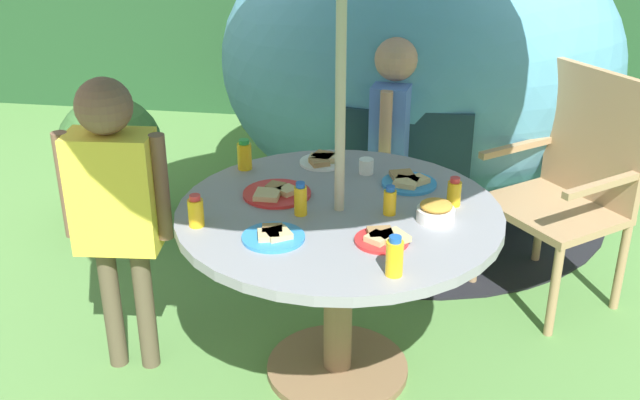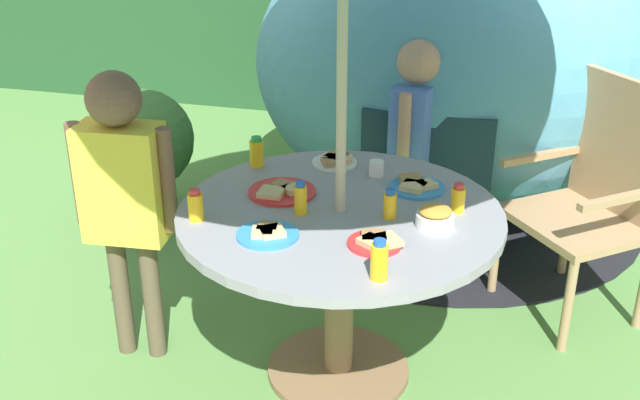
% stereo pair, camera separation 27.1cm
% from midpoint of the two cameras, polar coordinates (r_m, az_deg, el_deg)
% --- Properties ---
extents(ground_plane, '(10.00, 10.00, 0.02)m').
position_cam_midpoint_polar(ground_plane, '(3.15, 3.88, -12.77)').
color(ground_plane, '#548442').
extents(garden_table, '(1.18, 1.18, 0.71)m').
position_cam_midpoint_polar(garden_table, '(2.83, 4.22, -3.60)').
color(garden_table, brown).
rests_on(garden_table, ground_plane).
extents(wooden_chair, '(0.68, 0.69, 1.04)m').
position_cam_midpoint_polar(wooden_chair, '(3.52, 21.87, 0.63)').
color(wooden_chair, tan).
rests_on(wooden_chair, ground_plane).
extents(dome_tent, '(2.25, 2.25, 1.63)m').
position_cam_midpoint_polar(dome_tent, '(4.26, 11.57, 9.45)').
color(dome_tent, teal).
rests_on(dome_tent, ground_plane).
extents(potted_plant, '(0.54, 0.54, 0.74)m').
position_cam_midpoint_polar(potted_plant, '(4.20, -11.09, 3.87)').
color(potted_plant, brown).
rests_on(potted_plant, ground_plane).
extents(child_in_blue_shirt, '(0.21, 0.39, 1.14)m').
position_cam_midpoint_polar(child_in_blue_shirt, '(3.55, 9.24, 5.09)').
color(child_in_blue_shirt, brown).
rests_on(child_in_blue_shirt, ground_plane).
extents(child_in_yellow_shirt, '(0.40, 0.20, 1.19)m').
position_cam_midpoint_polar(child_in_yellow_shirt, '(2.93, -11.77, 1.15)').
color(child_in_yellow_shirt, brown).
rests_on(child_in_yellow_shirt, ground_plane).
extents(snack_bowl, '(0.13, 0.13, 0.07)m').
position_cam_midpoint_polar(snack_bowl, '(2.68, 11.38, -1.31)').
color(snack_bowl, white).
rests_on(snack_bowl, garden_table).
extents(plate_front_edge, '(0.25, 0.25, 0.03)m').
position_cam_midpoint_polar(plate_front_edge, '(2.88, -0.19, 0.60)').
color(plate_front_edge, red).
rests_on(plate_front_edge, garden_table).
extents(plate_back_edge, '(0.21, 0.21, 0.03)m').
position_cam_midpoint_polar(plate_back_edge, '(2.57, -0.89, -2.54)').
color(plate_back_edge, '#338CD8').
rests_on(plate_back_edge, garden_table).
extents(plate_near_left, '(0.19, 0.18, 0.03)m').
position_cam_midpoint_polar(plate_near_left, '(2.54, 7.23, -3.13)').
color(plate_near_left, red).
rests_on(plate_near_left, garden_table).
extents(plate_far_right, '(0.18, 0.18, 0.03)m').
position_cam_midpoint_polar(plate_far_right, '(3.16, 3.59, 2.87)').
color(plate_far_right, white).
rests_on(plate_far_right, garden_table).
extents(plate_mid_left, '(0.21, 0.21, 0.03)m').
position_cam_midpoint_polar(plate_mid_left, '(2.96, 9.74, 0.99)').
color(plate_mid_left, '#338CD8').
rests_on(plate_mid_left, garden_table).
extents(juice_bottle_near_right, '(0.05, 0.05, 0.12)m').
position_cam_midpoint_polar(juice_bottle_near_right, '(2.71, 1.41, 0.03)').
color(juice_bottle_near_right, yellow).
rests_on(juice_bottle_near_right, garden_table).
extents(juice_bottle_far_left, '(0.05, 0.05, 0.13)m').
position_cam_midpoint_polar(juice_bottle_far_left, '(2.33, 7.74, -4.55)').
color(juice_bottle_far_left, yellow).
rests_on(juice_bottle_far_left, garden_table).
extents(juice_bottle_center_front, '(0.05, 0.05, 0.11)m').
position_cam_midpoint_polar(juice_bottle_center_front, '(2.80, 12.91, 0.03)').
color(juice_bottle_center_front, yellow).
rests_on(juice_bottle_center_front, garden_table).
extents(juice_bottle_center_back, '(0.05, 0.05, 0.11)m').
position_cam_midpoint_polar(juice_bottle_center_back, '(2.71, 8.05, -0.40)').
color(juice_bottle_center_back, yellow).
rests_on(juice_bottle_center_back, garden_table).
extents(juice_bottle_mid_right, '(0.06, 0.06, 0.13)m').
position_cam_midpoint_polar(juice_bottle_mid_right, '(3.12, -2.21, 3.48)').
color(juice_bottle_mid_right, yellow).
rests_on(juice_bottle_mid_right, garden_table).
extents(juice_bottle_spot_a, '(0.05, 0.05, 0.12)m').
position_cam_midpoint_polar(juice_bottle_spot_a, '(2.68, -6.34, -0.49)').
color(juice_bottle_spot_a, yellow).
rests_on(juice_bottle_spot_a, garden_table).
extents(cup_near, '(0.06, 0.06, 0.06)m').
position_cam_midpoint_polar(cup_near, '(3.05, 6.74, 2.28)').
color(cup_near, white).
rests_on(cup_near, garden_table).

